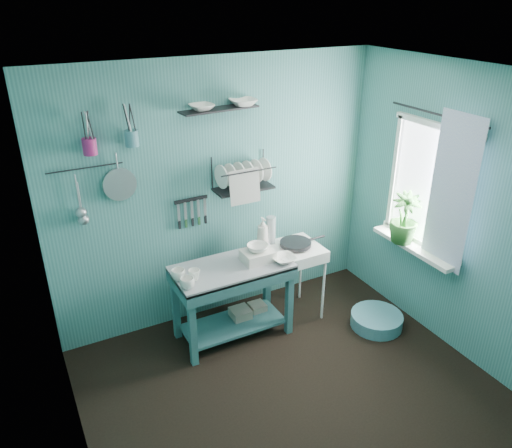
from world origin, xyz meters
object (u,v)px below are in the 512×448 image
potted_plant (405,218)px  storage_tin_large (240,319)px  work_counter (233,301)px  frying_pan (296,243)px  storage_tin_small (257,312)px  hotplate_stand (294,281)px  wash_tub (258,256)px  mug_mid (194,275)px  floor_basin (376,320)px  mug_left (187,283)px  water_bottle (271,230)px  dish_rack (243,173)px  soap_bottle (263,232)px  utensil_cup_teal (132,138)px  mug_right (178,275)px  colander (120,184)px  utensil_cup_magenta (90,146)px

potted_plant → storage_tin_large: 1.82m
work_counter → frying_pan: bearing=4.0°
storage_tin_small → hotplate_stand: bearing=-7.2°
work_counter → wash_tub: wash_tub is taller
mug_mid → wash_tub: wash_tub is taller
wash_tub → hotplate_stand: wash_tub is taller
wash_tub → floor_basin: wash_tub is taller
mug_left → water_bottle: 1.07m
hotplate_stand → storage_tin_large: 0.65m
wash_tub → dish_rack: 0.77m
storage_tin_small → water_bottle: bearing=32.5°
soap_bottle → hotplate_stand: (0.27, -0.17, -0.52)m
work_counter → utensil_cup_teal: size_ratio=8.17×
wash_tub → water_bottle: bearing=41.6°
mug_right → dish_rack: (0.80, 0.36, 0.67)m
storage_tin_small → floor_basin: storage_tin_small is taller
work_counter → mug_mid: 0.57m
potted_plant → dish_rack: bearing=147.2°
storage_tin_small → mug_mid: bearing=-168.4°
work_counter → floor_basin: work_counter is taller
work_counter → storage_tin_small: size_ratio=5.31×
mug_right → colander: colander is taller
mug_left → dish_rack: 1.15m
wash_tub → utensil_cup_teal: 1.50m
work_counter → colander: colander is taller
hotplate_stand → mug_left: bearing=-171.5°
work_counter → potted_plant: 1.77m
mug_right → water_bottle: 1.05m
hotplate_stand → colander: bearing=164.0°
potted_plant → hotplate_stand: bearing=151.0°
work_counter → mug_right: 0.66m
mug_mid → frying_pan: bearing=4.9°
mug_right → potted_plant: 2.13m
frying_pan → soap_bottle: bearing=147.5°
work_counter → wash_tub: 0.49m
dish_rack → utensil_cup_magenta: utensil_cup_magenta is taller
wash_tub → dish_rack: size_ratio=0.51×
soap_bottle → utensil_cup_magenta: size_ratio=2.30×
soap_bottle → utensil_cup_magenta: 1.74m
mug_right → frying_pan: 1.19m
mug_left → soap_bottle: bearing=21.8°
mug_left → dish_rack: (0.78, 0.52, 0.67)m
mug_right → colander: size_ratio=0.44×
storage_tin_small → floor_basin: size_ratio=0.40×
utensil_cup_teal → potted_plant: utensil_cup_teal is taller
soap_bottle → hotplate_stand: size_ratio=0.39×
wash_tub → water_bottle: 0.37m
floor_basin → mug_left: bearing=168.2°
storage_tin_large → utensil_cup_teal: bearing=155.2°
mug_mid → utensil_cup_teal: 1.24m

